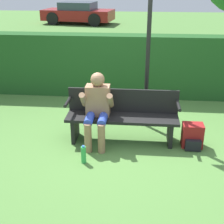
# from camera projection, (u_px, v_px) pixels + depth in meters

# --- Properties ---
(ground_plane) EXTENTS (40.00, 40.00, 0.00)m
(ground_plane) POSITION_uv_depth(u_px,v_px,m) (122.00, 141.00, 5.05)
(ground_plane) COLOR #4C7A38
(hedge_back) EXTENTS (12.00, 0.44, 1.33)m
(hedge_back) POSITION_uv_depth(u_px,v_px,m) (128.00, 66.00, 6.72)
(hedge_back) COLOR #1E4C1E
(hedge_back) RESTS_ON ground
(park_bench) EXTENTS (1.76, 0.43, 0.82)m
(park_bench) POSITION_uv_depth(u_px,v_px,m) (122.00, 115.00, 4.93)
(park_bench) COLOR black
(park_bench) RESTS_ON ground
(person_seated) EXTENTS (0.50, 0.59, 1.12)m
(person_seated) POSITION_uv_depth(u_px,v_px,m) (97.00, 106.00, 4.77)
(person_seated) COLOR #997051
(person_seated) RESTS_ON ground
(backpack) EXTENTS (0.32, 0.30, 0.38)m
(backpack) POSITION_uv_depth(u_px,v_px,m) (192.00, 136.00, 4.81)
(backpack) COLOR maroon
(backpack) RESTS_ON ground
(water_bottle) EXTENTS (0.07, 0.07, 0.27)m
(water_bottle) POSITION_uv_depth(u_px,v_px,m) (84.00, 155.00, 4.41)
(water_bottle) COLOR green
(water_bottle) RESTS_ON ground
(signpost) EXTENTS (0.41, 0.09, 2.73)m
(signpost) POSITION_uv_depth(u_px,v_px,m) (149.00, 37.00, 4.95)
(signpost) COLOR black
(signpost) RESTS_ON ground
(parked_car) EXTENTS (4.02, 2.24, 1.16)m
(parked_car) POSITION_uv_depth(u_px,v_px,m) (78.00, 13.00, 17.21)
(parked_car) COLOR maroon
(parked_car) RESTS_ON ground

